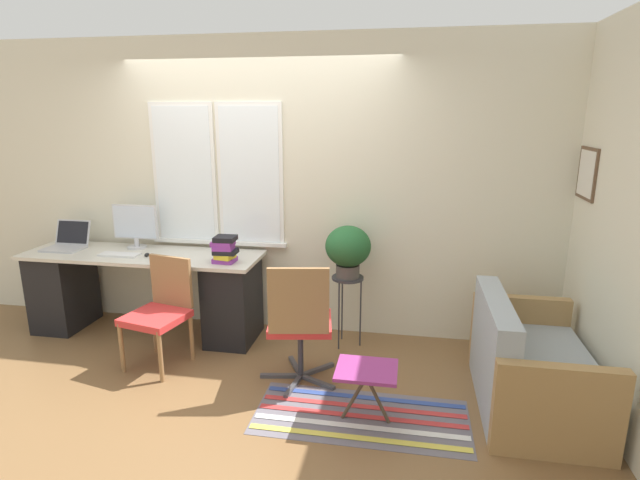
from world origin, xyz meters
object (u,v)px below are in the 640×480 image
at_px(desk_chair_wooden, 160,309).
at_px(plant_stand, 348,284).
at_px(laptop, 67,243).
at_px(potted_plant, 348,248).
at_px(couch_loveseat, 528,370).
at_px(keyboard, 119,255).
at_px(office_chair_swivel, 300,321).
at_px(book_stack, 225,249).
at_px(monitor, 135,225).
at_px(folding_stool, 367,373).
at_px(mouse, 147,255).

bearing_deg(desk_chair_wooden, plant_stand, 34.72).
distance_m(laptop, potted_plant, 2.69).
distance_m(laptop, couch_loveseat, 4.16).
height_order(keyboard, office_chair_swivel, office_chair_swivel).
bearing_deg(laptop, plant_stand, 0.67).
xyz_separation_m(office_chair_swivel, couch_loveseat, (1.65, -0.00, -0.24)).
height_order(book_stack, plant_stand, book_stack).
distance_m(monitor, book_stack, 1.05).
bearing_deg(laptop, keyboard, -13.20).
distance_m(monitor, folding_stool, 2.69).
distance_m(monitor, potted_plant, 2.04).
bearing_deg(plant_stand, couch_loveseat, -27.71).
bearing_deg(book_stack, keyboard, 178.51).
distance_m(monitor, office_chair_swivel, 2.01).
height_order(monitor, office_chair_swivel, monitor).
bearing_deg(office_chair_swivel, plant_stand, -120.52).
bearing_deg(desk_chair_wooden, book_stack, 55.22).
distance_m(monitor, plant_stand, 2.09).
xyz_separation_m(desk_chair_wooden, plant_stand, (1.46, 0.60, 0.10)).
bearing_deg(potted_plant, mouse, -175.00).
bearing_deg(book_stack, mouse, 176.33).
bearing_deg(folding_stool, laptop, 159.81).
relative_size(mouse, folding_stool, 0.16).
bearing_deg(plant_stand, folding_stool, -76.36).
height_order(monitor, desk_chair_wooden, monitor).
relative_size(laptop, couch_loveseat, 0.29).
distance_m(laptop, mouse, 0.90).
distance_m(keyboard, folding_stool, 2.55).
height_order(office_chair_swivel, plant_stand, office_chair_swivel).
bearing_deg(folding_stool, plant_stand, 103.64).
bearing_deg(keyboard, potted_plant, 4.98).
bearing_deg(monitor, keyboard, -93.05).
bearing_deg(couch_loveseat, potted_plant, 62.29).
relative_size(office_chair_swivel, plant_stand, 1.53).
height_order(desk_chair_wooden, potted_plant, potted_plant).
xyz_separation_m(book_stack, office_chair_swivel, (0.77, -0.52, -0.38)).
relative_size(potted_plant, folding_stool, 1.12).
height_order(office_chair_swivel, couch_loveseat, office_chair_swivel).
relative_size(laptop, keyboard, 0.97).
xyz_separation_m(monitor, couch_loveseat, (3.42, -0.83, -0.72)).
bearing_deg(desk_chair_wooden, keyboard, 157.29).
relative_size(monitor, folding_stool, 1.09).
xyz_separation_m(monitor, plant_stand, (2.04, -0.10, -0.43)).
distance_m(laptop, office_chair_swivel, 2.53).
bearing_deg(mouse, plant_stand, 5.00).
bearing_deg(plant_stand, potted_plant, -14.04).
xyz_separation_m(book_stack, potted_plant, (1.04, 0.21, 0.01)).
xyz_separation_m(mouse, book_stack, (0.76, -0.05, 0.10)).
relative_size(desk_chair_wooden, folding_stool, 2.18).
bearing_deg(office_chair_swivel, desk_chair_wooden, -16.14).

